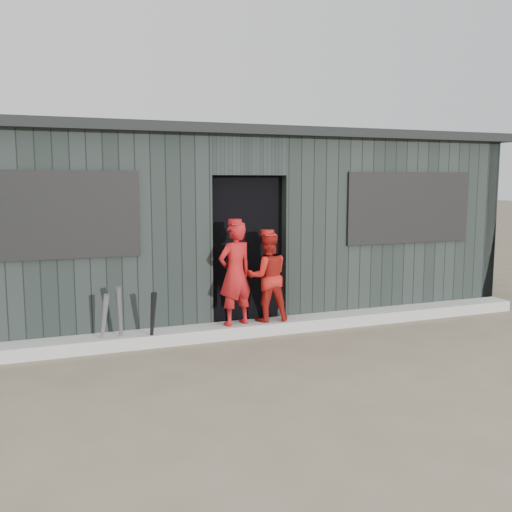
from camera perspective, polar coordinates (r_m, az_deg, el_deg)
name	(u,v)px	position (r m, az deg, el deg)	size (l,w,h in m)	color
ground	(322,380)	(5.73, 6.63, -12.22)	(80.00, 80.00, 0.00)	#6B5E4A
curb	(255,328)	(7.30, -0.06, -7.20)	(8.00, 0.36, 0.15)	#ADADA7
bat_left	(104,323)	(6.69, -14.99, -6.45)	(0.07, 0.07, 0.70)	gray
bat_mid	(120,318)	(6.70, -13.43, -6.04)	(0.07, 0.07, 0.78)	slate
bat_right	(153,320)	(6.68, -10.31, -6.32)	(0.07, 0.07, 0.71)	black
player_red_left	(235,273)	(7.03, -2.10, -1.76)	(0.47, 0.31, 1.29)	#AD1517
player_red_right	(267,277)	(7.25, 1.12, -2.07)	(0.56, 0.43, 1.14)	#B01C15
player_grey_back	(290,282)	(7.76, 3.41, -2.59)	(0.55, 0.36, 1.14)	#ACACAC
dugout	(216,223)	(8.67, -4.06, 3.27)	(8.30, 3.30, 2.62)	black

